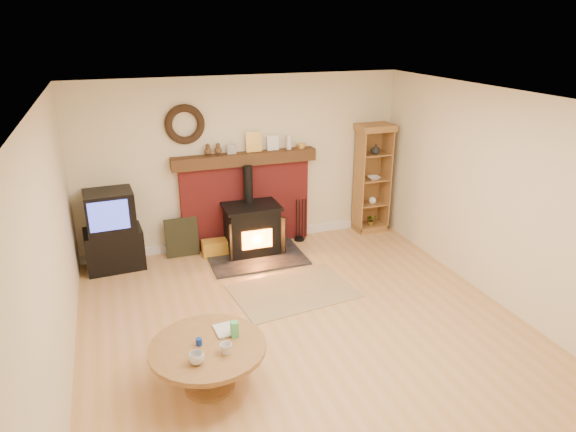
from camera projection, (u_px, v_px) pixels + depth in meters
name	position (u px, v px, depth m)	size (l,w,h in m)	color
ground	(308.00, 332.00, 5.84)	(5.50, 5.50, 0.00)	tan
room_shell	(305.00, 186.00, 5.31)	(5.02, 5.52, 2.61)	beige
chimney_breast	(246.00, 195.00, 7.91)	(2.20, 0.22, 1.78)	maroon
wood_stove	(252.00, 230.00, 7.71)	(1.40, 1.00, 1.33)	black
area_rug	(293.00, 291.00, 6.72)	(1.54, 1.06, 0.01)	brown
tv_unit	(113.00, 232.00, 7.21)	(0.81, 0.59, 1.14)	black
curio_cabinet	(372.00, 178.00, 8.42)	(0.58, 0.42, 1.80)	olive
firelog_box	(215.00, 248.00, 7.74)	(0.37, 0.23, 0.23)	yellow
leaning_painting	(182.00, 237.00, 7.67)	(0.49, 0.03, 0.59)	black
fire_tools	(300.00, 231.00, 8.25)	(0.19, 0.16, 0.70)	black
coffee_table	(208.00, 353.00, 4.84)	(1.11, 1.11, 0.63)	brown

